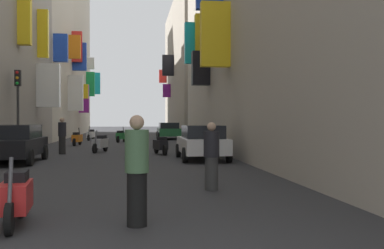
{
  "coord_description": "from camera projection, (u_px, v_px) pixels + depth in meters",
  "views": [
    {
      "loc": [
        0.73,
        -2.82,
        1.71
      ],
      "look_at": [
        3.69,
        20.66,
        1.42
      ],
      "focal_mm": 43.51,
      "sensor_mm": 36.0,
      "label": 1
    }
  ],
  "objects": [
    {
      "name": "building_left_mid_b",
      "position": [
        28.0,
        41.0,
        38.5
      ],
      "size": [
        7.3,
        12.1,
        16.31
      ],
      "color": "#BCB29E",
      "rests_on": "ground"
    },
    {
      "name": "pedestrian_crossing",
      "position": [
        62.0,
        136.0,
        22.44
      ],
      "size": [
        0.46,
        0.46,
        1.77
      ],
      "color": "black",
      "rests_on": "ground"
    },
    {
      "name": "traffic_light_near_corner",
      "position": [
        18.0,
        97.0,
        21.71
      ],
      "size": [
        0.26,
        0.34,
        3.98
      ],
      "color": "#2D2D2D",
      "rests_on": "ground"
    },
    {
      "name": "scooter_silver",
      "position": [
        100.0,
        143.0,
        23.71
      ],
      "size": [
        0.77,
        1.87,
        1.13
      ],
      "color": "#ADADB2",
      "rests_on": "ground"
    },
    {
      "name": "scooter_red",
      "position": [
        16.0,
        197.0,
        7.42
      ],
      "size": [
        0.55,
        1.78,
        1.13
      ],
      "color": "red",
      "rests_on": "ground"
    },
    {
      "name": "parked_car_black",
      "position": [
        15.0,
        143.0,
        18.07
      ],
      "size": [
        1.93,
        4.25,
        1.47
      ],
      "color": "black",
      "rests_on": "ground"
    },
    {
      "name": "building_left_far",
      "position": [
        62.0,
        51.0,
        57.45
      ],
      "size": [
        7.4,
        7.42,
        20.22
      ],
      "color": "#BCB29E",
      "rests_on": "ground"
    },
    {
      "name": "scooter_black",
      "position": [
        160.0,
        145.0,
        22.22
      ],
      "size": [
        0.7,
        1.79,
        1.13
      ],
      "color": "black",
      "rests_on": "ground"
    },
    {
      "name": "pedestrian_near_right",
      "position": [
        137.0,
        171.0,
        7.35
      ],
      "size": [
        0.43,
        0.43,
        1.77
      ],
      "color": "black",
      "rests_on": "ground"
    },
    {
      "name": "scooter_white",
      "position": [
        91.0,
        134.0,
        36.82
      ],
      "size": [
        0.61,
        1.77,
        1.13
      ],
      "color": "silver",
      "rests_on": "ground"
    },
    {
      "name": "pedestrian_mid_street",
      "position": [
        211.0,
        156.0,
        11.14
      ],
      "size": [
        0.53,
        0.53,
        1.62
      ],
      "color": "#363636",
      "rests_on": "ground"
    },
    {
      "name": "building_left_mid_c",
      "position": [
        50.0,
        62.0,
        49.14
      ],
      "size": [
        7.23,
        9.37,
        15.49
      ],
      "color": "#BCB29E",
      "rests_on": "ground"
    },
    {
      "name": "building_right_mid_b",
      "position": [
        200.0,
        69.0,
        51.27
      ],
      "size": [
        7.23,
        24.0,
        14.49
      ],
      "color": "#9E9384",
      "rests_on": "ground"
    },
    {
      "name": "scooter_orange",
      "position": [
        77.0,
        138.0,
        29.7
      ],
      "size": [
        0.59,
        1.85,
        1.13
      ],
      "color": "orange",
      "rests_on": "ground"
    },
    {
      "name": "scooter_green",
      "position": [
        121.0,
        136.0,
        33.83
      ],
      "size": [
        0.75,
        1.77,
        1.13
      ],
      "color": "#287F3D",
      "rests_on": "ground"
    },
    {
      "name": "parked_car_green",
      "position": [
        169.0,
        130.0,
        38.87
      ],
      "size": [
        1.92,
        4.23,
        1.39
      ],
      "color": "#236638",
      "rests_on": "ground"
    },
    {
      "name": "parked_car_white",
      "position": [
        202.0,
        142.0,
        19.32
      ],
      "size": [
        1.92,
        4.07,
        1.43
      ],
      "color": "white",
      "rests_on": "ground"
    },
    {
      "name": "ground_plane",
      "position": [
        123.0,
        143.0,
        32.49
      ],
      "size": [
        140.0,
        140.0,
        0.0
      ],
      "primitive_type": "plane",
      "color": "#2D2D30"
    }
  ]
}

